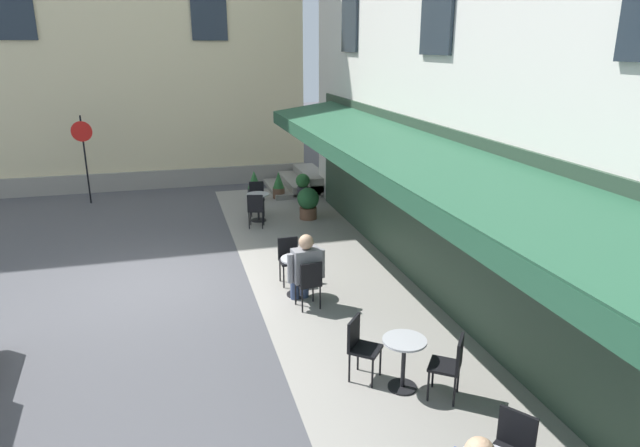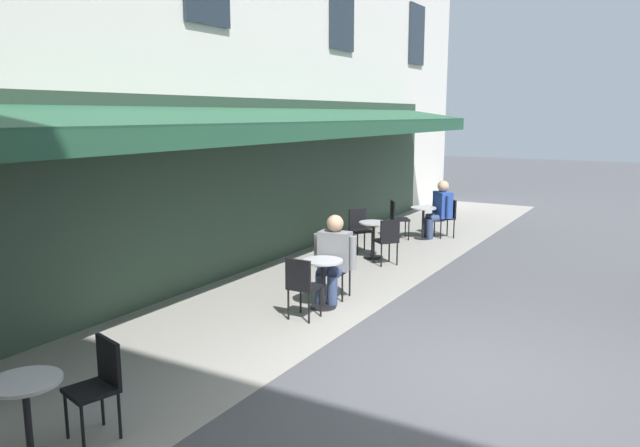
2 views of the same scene
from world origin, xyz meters
name	(u,v)px [view 1 (image 1 of 2)]	position (x,y,z in m)	size (l,w,h in m)	color
ground_plane	(156,282)	(0.00, 0.00, 0.00)	(70.00, 70.00, 0.00)	#4C4C51
sidewalk_cafe_terrace	(374,338)	(-3.25, -3.40, 0.00)	(20.50, 3.20, 0.01)	gray
back_alley_steps	(302,182)	(6.60, -4.59, 0.24)	(2.40, 1.75, 0.60)	gray
cafe_chair_black_kerbside	(512,446)	(-6.64, -3.63, 0.55)	(0.56, 0.56, 0.91)	black
cafe_table_mid_terrace	(258,203)	(3.54, -2.65, 0.49)	(0.60, 0.60, 0.75)	black
cafe_chair_black_corner_right	(256,208)	(2.93, -2.49, 0.55)	(0.49, 0.49, 0.91)	black
cafe_chair_black_under_awning	(257,195)	(4.16, -2.72, 0.55)	(0.44, 0.44, 0.91)	black
cafe_table_streetside	(297,271)	(-1.32, -2.58, 0.49)	(0.60, 0.60, 0.75)	black
cafe_chair_black_by_window	(309,281)	(-1.94, -2.66, 0.55)	(0.45, 0.45, 0.91)	black
cafe_chair_black_corner_left	(289,256)	(-0.68, -2.57, 0.55)	(0.41, 0.41, 0.91)	black
cafe_table_far_end	(404,356)	(-4.64, -3.30, 0.49)	(0.60, 0.60, 0.75)	black
cafe_chair_black_facing_street	(360,343)	(-4.23, -2.81, 0.55)	(0.56, 0.56, 0.91)	black
cafe_chair_black_near_door	(451,362)	(-5.01, -3.80, 0.55)	(0.56, 0.56, 0.91)	black
seated_patron_in_grey	(305,267)	(-1.73, -2.63, 0.72)	(0.62, 0.71, 1.36)	navy
no_parking_sign	(83,144)	(6.59, 1.91, 1.79)	(0.10, 0.59, 2.60)	black
potted_plant_mid_terrace	(303,186)	(5.17, -4.27, 0.47)	(0.43, 0.43, 0.84)	#2D2D33
potted_plant_entrance_right	(308,202)	(3.37, -3.98, 0.46)	(0.59, 0.59, 0.86)	brown
potted_plant_by_steps	(279,185)	(5.70, -3.63, 0.40)	(0.37, 0.37, 0.82)	brown
potted_plant_entrance_left	(254,186)	(5.71, -2.89, 0.44)	(0.43, 0.43, 0.90)	#2D2D33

